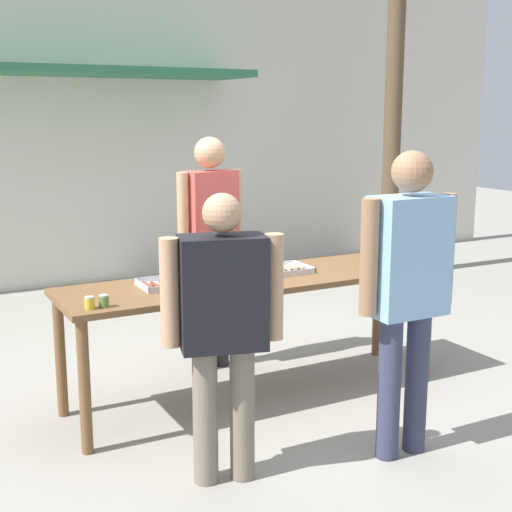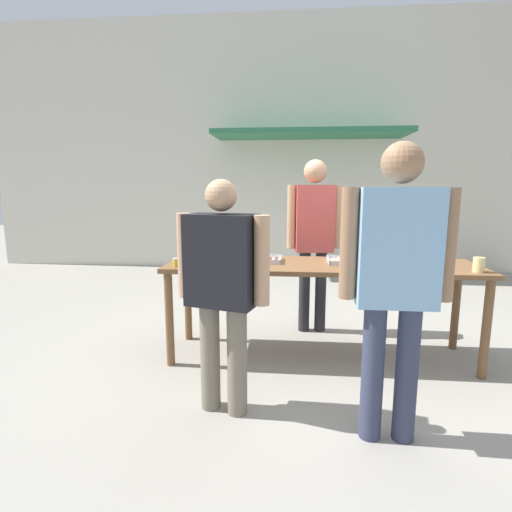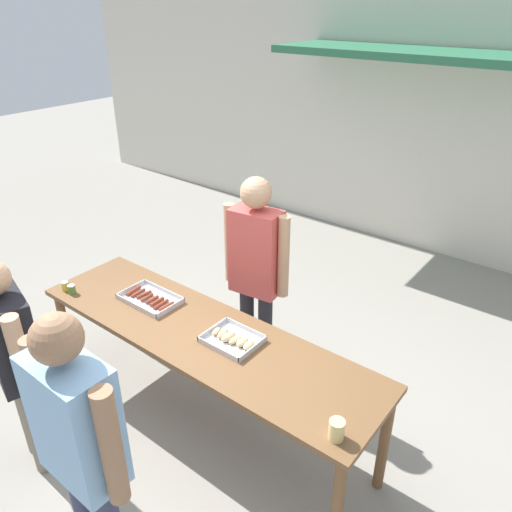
% 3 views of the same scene
% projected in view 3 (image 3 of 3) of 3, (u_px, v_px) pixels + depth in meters
% --- Properties ---
extents(ground_plane, '(24.00, 24.00, 0.00)m').
position_uv_depth(ground_plane, '(207.00, 422.00, 3.87)').
color(ground_plane, gray).
extents(building_facade_back, '(12.00, 1.11, 4.50)m').
position_uv_depth(building_facade_back, '(440.00, 64.00, 5.60)').
color(building_facade_back, beige).
rests_on(building_facade_back, ground).
extents(serving_table, '(2.72, 0.73, 0.86)m').
position_uv_depth(serving_table, '(202.00, 342.00, 3.51)').
color(serving_table, brown).
rests_on(serving_table, ground).
extents(food_tray_sausages, '(0.46, 0.29, 0.04)m').
position_uv_depth(food_tray_sausages, '(150.00, 299.00, 3.81)').
color(food_tray_sausages, silver).
rests_on(food_tray_sausages, serving_table).
extents(food_tray_buns, '(0.37, 0.30, 0.06)m').
position_uv_depth(food_tray_buns, '(233.00, 339.00, 3.36)').
color(food_tray_buns, silver).
rests_on(food_tray_buns, serving_table).
extents(condiment_jar_mustard, '(0.06, 0.06, 0.07)m').
position_uv_depth(condiment_jar_mustard, '(65.00, 286.00, 3.94)').
color(condiment_jar_mustard, gold).
rests_on(condiment_jar_mustard, serving_table).
extents(condiment_jar_ketchup, '(0.06, 0.06, 0.07)m').
position_uv_depth(condiment_jar_ketchup, '(72.00, 289.00, 3.90)').
color(condiment_jar_ketchup, '#567A38').
rests_on(condiment_jar_ketchup, serving_table).
extents(beer_cup, '(0.09, 0.09, 0.12)m').
position_uv_depth(beer_cup, '(337.00, 430.00, 2.61)').
color(beer_cup, '#DBC67A').
rests_on(beer_cup, serving_table).
extents(person_server_behind_table, '(0.56, 0.26, 1.80)m').
position_uv_depth(person_server_behind_table, '(256.00, 265.00, 3.85)').
color(person_server_behind_table, '#232328').
rests_on(person_server_behind_table, ground).
extents(person_customer_holding_hotdog, '(0.63, 0.36, 1.58)m').
position_uv_depth(person_customer_holding_hotdog, '(14.00, 354.00, 3.16)').
color(person_customer_holding_hotdog, '#756B5B').
rests_on(person_customer_holding_hotdog, ground).
extents(person_customer_with_cup, '(0.64, 0.25, 1.78)m').
position_uv_depth(person_customer_with_cup, '(80.00, 441.00, 2.37)').
color(person_customer_with_cup, '#333851').
rests_on(person_customer_with_cup, ground).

